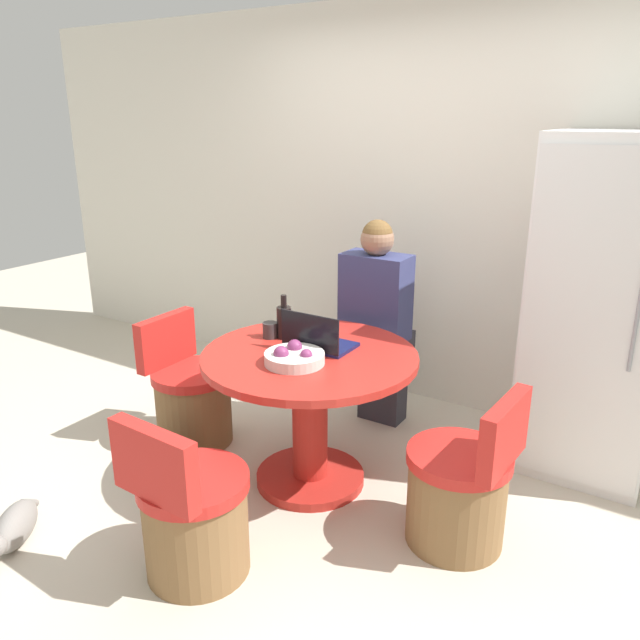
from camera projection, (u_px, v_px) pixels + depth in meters
name	position (u px, v px, depth m)	size (l,w,h in m)	color
ground_plane	(293.00, 507.00, 3.18)	(12.00, 12.00, 0.00)	beige
wall_back	(430.00, 212.00, 4.06)	(7.00, 0.06, 2.60)	silver
refrigerator	(600.00, 310.00, 3.31)	(0.68, 0.66, 1.83)	white
dining_table	(310.00, 397.00, 3.25)	(1.11, 1.11, 0.75)	#B2261E
chair_left_side	(191.00, 399.00, 3.76)	(0.48, 0.48, 0.77)	brown
chair_near_camera	(193.00, 518.00, 2.66)	(0.48, 0.48, 0.77)	brown
chair_right_side	(460.00, 491.00, 2.85)	(0.48, 0.48, 0.77)	brown
person_seated	(378.00, 317.00, 3.81)	(0.40, 0.37, 1.33)	#2D2D38
laptop	(318.00, 341.00, 3.23)	(0.34, 0.23, 0.21)	#141947
fruit_bowl	(294.00, 357.00, 3.03)	(0.30, 0.30, 0.10)	beige
coffee_cup	(270.00, 330.00, 3.38)	(0.08, 0.08, 0.09)	#383333
bottle	(284.00, 321.00, 3.36)	(0.08, 0.08, 0.24)	black
cat	(14.00, 527.00, 2.88)	(0.31, 0.40, 0.18)	gray
handbag	(170.00, 462.00, 3.34)	(0.30, 0.14, 0.26)	brown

